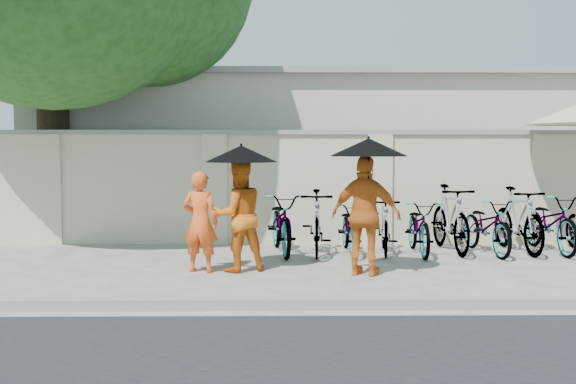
{
  "coord_description": "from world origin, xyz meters",
  "views": [
    {
      "loc": [
        0.19,
        -8.59,
        1.77
      ],
      "look_at": [
        0.3,
        0.95,
        1.1
      ],
      "focal_mm": 40.0,
      "sensor_mm": 36.0,
      "label": 1
    }
  ],
  "objects": [
    {
      "name": "parasol_center",
      "position": [
        -0.36,
        0.4,
        1.68
      ],
      "size": [
        1.02,
        1.02,
        0.89
      ],
      "color": "black",
      "rests_on": "ground"
    },
    {
      "name": "bike_0",
      "position": [
        0.22,
        2.01,
        0.51
      ],
      "size": [
        0.92,
        2.01,
        1.02
      ],
      "primitive_type": "imported",
      "rotation": [
        0.0,
        0.0,
        0.13
      ],
      "color": "#989AAE",
      "rests_on": "ground"
    },
    {
      "name": "parasol_right",
      "position": [
        1.38,
        0.08,
        1.77
      ],
      "size": [
        1.06,
        1.06,
        0.95
      ],
      "color": "black",
      "rests_on": "ground"
    },
    {
      "name": "monk_right",
      "position": [
        1.36,
        0.16,
        0.83
      ],
      "size": [
        1.05,
        0.76,
        1.66
      ],
      "primitive_type": "imported",
      "rotation": [
        0.0,
        0.0,
        2.72
      ],
      "color": "orange",
      "rests_on": "ground"
    },
    {
      "name": "monk_left",
      "position": [
        -0.94,
        0.42,
        0.72
      ],
      "size": [
        0.59,
        0.46,
        1.43
      ],
      "primitive_type": "imported",
      "rotation": [
        0.0,
        0.0,
        2.89
      ],
      "color": "#F2581D",
      "rests_on": "ground"
    },
    {
      "name": "bike_7",
      "position": [
        4.19,
        2.07,
        0.55
      ],
      "size": [
        0.68,
        1.86,
        1.1
      ],
      "primitive_type": "imported",
      "rotation": [
        0.0,
        0.0,
        0.09
      ],
      "color": "#989AAE",
      "rests_on": "ground"
    },
    {
      "name": "bike_4",
      "position": [
        2.49,
        1.89,
        0.45
      ],
      "size": [
        0.65,
        1.73,
        0.9
      ],
      "primitive_type": "imported",
      "rotation": [
        0.0,
        0.0,
        -0.03
      ],
      "color": "#989AAE",
      "rests_on": "ground"
    },
    {
      "name": "bike_8",
      "position": [
        4.76,
        2.1,
        0.49
      ],
      "size": [
        0.74,
        1.91,
        0.99
      ],
      "primitive_type": "imported",
      "rotation": [
        0.0,
        0.0,
        0.05
      ],
      "color": "#989AAE",
      "rests_on": "ground"
    },
    {
      "name": "compound_wall",
      "position": [
        1.0,
        3.2,
        1.0
      ],
      "size": [
        20.0,
        0.3,
        2.0
      ],
      "primitive_type": "cube",
      "color": "beige",
      "rests_on": "ground"
    },
    {
      "name": "bike_2",
      "position": [
        1.35,
        1.99,
        0.43
      ],
      "size": [
        0.6,
        1.65,
        0.86
      ],
      "primitive_type": "imported",
      "rotation": [
        0.0,
        0.0,
        0.02
      ],
      "color": "#989AAE",
      "rests_on": "ground"
    },
    {
      "name": "bike_5",
      "position": [
        3.05,
        2.12,
        0.57
      ],
      "size": [
        0.64,
        1.92,
        1.13
      ],
      "primitive_type": "imported",
      "rotation": [
        0.0,
        0.0,
        0.06
      ],
      "color": "#989AAE",
      "rests_on": "ground"
    },
    {
      "name": "kerb",
      "position": [
        0.0,
        -1.7,
        0.06
      ],
      "size": [
        40.0,
        0.16,
        0.12
      ],
      "primitive_type": "cube",
      "color": "gray",
      "rests_on": "ground"
    },
    {
      "name": "bike_3",
      "position": [
        1.92,
        1.95,
        0.48
      ],
      "size": [
        0.64,
        1.64,
        0.96
      ],
      "primitive_type": "imported",
      "rotation": [
        0.0,
        0.0,
        -0.12
      ],
      "color": "#989AAE",
      "rests_on": "ground"
    },
    {
      "name": "ground",
      "position": [
        0.0,
        0.0,
        0.0
      ],
      "size": [
        80.0,
        80.0,
        0.0
      ],
      "primitive_type": "plane",
      "color": "#AEA99B"
    },
    {
      "name": "monk_center",
      "position": [
        -0.41,
        0.48,
        0.8
      ],
      "size": [
        0.95,
        0.85,
        1.6
      ],
      "primitive_type": "imported",
      "rotation": [
        0.0,
        0.0,
        3.52
      ],
      "color": "#D35F13",
      "rests_on": "ground"
    },
    {
      "name": "bike_6",
      "position": [
        3.62,
        1.94,
        0.46
      ],
      "size": [
        0.82,
        1.83,
        0.93
      ],
      "primitive_type": "imported",
      "rotation": [
        0.0,
        0.0,
        0.12
      ],
      "color": "#989AAE",
      "rests_on": "ground"
    },
    {
      "name": "building_behind",
      "position": [
        2.0,
        7.0,
        1.6
      ],
      "size": [
        14.0,
        6.0,
        3.2
      ],
      "primitive_type": "cube",
      "color": "beige",
      "rests_on": "ground"
    },
    {
      "name": "bike_1",
      "position": [
        0.78,
        1.88,
        0.53
      ],
      "size": [
        0.59,
        1.8,
        1.07
      ],
      "primitive_type": "imported",
      "rotation": [
        0.0,
        0.0,
        -0.05
      ],
      "color": "#989AAE",
      "rests_on": "ground"
    }
  ]
}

